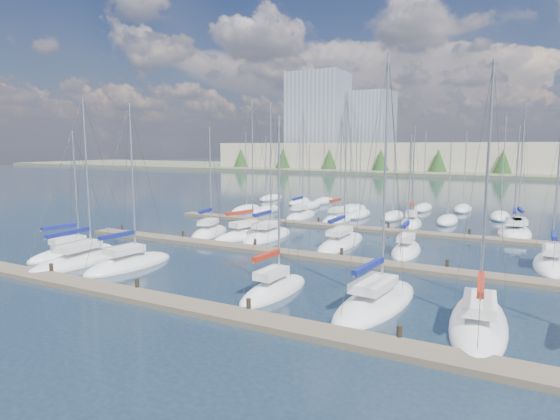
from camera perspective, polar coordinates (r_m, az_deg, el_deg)
The scene contains 23 objects.
ground at distance 79.70m, azimuth 15.70°, elevation 1.12°, with size 400.00×400.00×0.00m, color #1F2F3F.
dock_near at distance 27.06m, azimuth -12.22°, elevation -11.19°, with size 44.00×1.93×1.10m.
dock_mid at distance 38.37m, azimuth 1.42°, elevation -5.34°, with size 44.00×1.93×1.10m.
dock_far at distance 51.04m, azimuth 8.46°, elevation -2.12°, with size 44.00×1.93×1.10m.
sailboat_e at distance 27.23m, azimuth 11.64°, elevation -10.99°, with size 3.96×9.55×14.56m.
sailboat_a at distance 41.86m, azimuth -23.98°, elevation -4.87°, with size 3.32×7.60×10.81m.
sailboat_r at distance 53.79m, azimuth 27.00°, elevation -2.35°, with size 3.47×8.45×13.47m.
sailboat_f at distance 25.75m, azimuth 23.03°, elevation -12.59°, with size 3.43×9.88×13.71m.
sailboat_o at distance 56.60m, azimuth 7.08°, elevation -1.08°, with size 2.91×7.10×13.25m.
sailboat_q at distance 52.96m, azimuth 26.50°, elevation -2.48°, with size 3.07×8.03×11.62m.
sailboat_p at distance 55.16m, azimuth 15.70°, elevation -1.55°, with size 3.38×7.08×11.83m.
sailboat_h at distance 47.81m, azimuth -8.61°, elevation -2.76°, with size 3.90×7.03×11.47m.
sailboat_i at distance 46.29m, azimuth -3.94°, elevation -3.03°, with size 4.53×8.90×13.98m.
sailboat_d at distance 28.77m, azimuth -0.72°, elevation -9.77°, with size 2.48×6.87×11.40m.
sailboat_b at distance 39.22m, azimuth -22.86°, elevation -5.65°, with size 3.47×9.90×13.27m.
sailboat_n at distance 58.45m, azimuth 2.54°, elevation -0.74°, with size 2.68×7.81×13.98m.
sailboat_k at distance 42.73m, azimuth 7.46°, elevation -4.00°, with size 2.60×9.47×14.24m.
sailboat_c at distance 36.65m, azimuth -17.90°, elevation -6.31°, with size 3.55×7.77×12.68m.
sailboat_l at distance 40.69m, azimuth 15.13°, elevation -4.81°, with size 2.69×6.87×10.57m.
sailboat_j at distance 45.63m, azimuth -1.52°, elevation -3.18°, with size 2.94×8.18×13.69m.
sailboat_m at distance 40.28m, azimuth 30.15°, elevation -5.74°, with size 2.56×7.91×11.16m.
distant_boats at distance 65.27m, azimuth 8.92°, elevation 0.15°, with size 36.93×20.75×13.30m.
shoreline at distance 169.87m, azimuth 17.93°, elevation 6.95°, with size 400.00×60.00×38.00m.
Camera 1 is at (16.68, -17.43, 8.88)m, focal length 30.00 mm.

